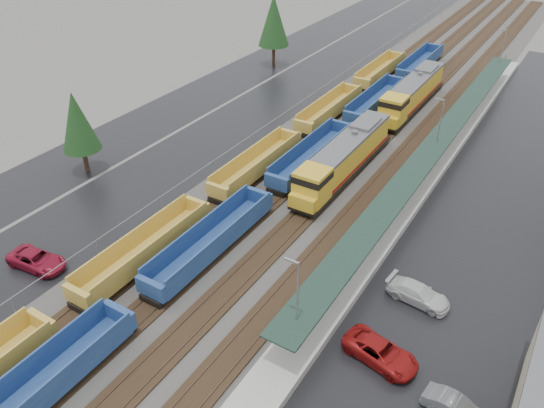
{
  "coord_description": "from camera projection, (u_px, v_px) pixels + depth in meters",
  "views": [
    {
      "loc": [
        21.13,
        -1.88,
        28.5
      ],
      "look_at": [
        -0.03,
        32.36,
        2.0
      ],
      "focal_mm": 35.0,
      "sensor_mm": 36.0,
      "label": 1
    }
  ],
  "objects": [
    {
      "name": "well_string_yellow",
      "position": [
        208.0,
        202.0,
        49.97
      ],
      "size": [
        2.62,
        100.23,
        2.33
      ],
      "color": "gold",
      "rests_on": "ground"
    },
    {
      "name": "parked_car_east_b",
      "position": [
        381.0,
        352.0,
        35.42
      ],
      "size": [
        3.4,
        5.61,
        1.45
      ],
      "primitive_type": "imported",
      "rotation": [
        0.0,
        0.0,
        1.37
      ],
      "color": "maroon",
      "rests_on": "ground"
    },
    {
      "name": "station_platform",
      "position": [
        433.0,
        163.0,
        57.24
      ],
      "size": [
        3.0,
        80.0,
        8.0
      ],
      "color": "#9E9B93",
      "rests_on": "ground"
    },
    {
      "name": "parked_car_east_c",
      "position": [
        418.0,
        294.0,
        40.16
      ],
      "size": [
        2.46,
        5.08,
        1.42
      ],
      "primitive_type": "imported",
      "rotation": [
        0.0,
        0.0,
        1.47
      ],
      "color": "silver",
      "rests_on": "ground"
    },
    {
      "name": "parked_car_west_c",
      "position": [
        37.0,
        260.0,
        43.53
      ],
      "size": [
        2.88,
        5.32,
        1.42
      ],
      "primitive_type": "imported",
      "rotation": [
        0.0,
        0.0,
        1.68
      ],
      "color": "maroon",
      "rests_on": "ground"
    },
    {
      "name": "trackbed",
      "position": [
        384.0,
        117.0,
        68.83
      ],
      "size": [
        14.6,
        160.0,
        0.22
      ],
      "color": "black",
      "rests_on": "ground"
    },
    {
      "name": "well_string_blue",
      "position": [
        268.0,
        193.0,
        51.27
      ],
      "size": [
        2.71,
        105.79,
        2.4
      ],
      "color": "navy",
      "rests_on": "ground"
    },
    {
      "name": "tree_west_far",
      "position": [
        274.0,
        20.0,
        82.2
      ],
      "size": [
        4.84,
        4.84,
        11.0
      ],
      "color": "#332316",
      "rests_on": "ground"
    },
    {
      "name": "ballast_strip",
      "position": [
        384.0,
        117.0,
        68.89
      ],
      "size": [
        20.0,
        160.0,
        0.08
      ],
      "primitive_type": "cube",
      "color": "#302D2B",
      "rests_on": "ground"
    },
    {
      "name": "west_parking_lot",
      "position": [
        285.0,
        95.0,
        75.49
      ],
      "size": [
        10.0,
        160.0,
        0.02
      ],
      "primitive_type": "cube",
      "color": "black",
      "rests_on": "ground"
    },
    {
      "name": "east_commuter_lot",
      "position": [
        524.0,
        193.0,
        53.46
      ],
      "size": [
        16.0,
        100.0,
        0.02
      ],
      "primitive_type": "cube",
      "color": "black",
      "rests_on": "ground"
    },
    {
      "name": "tree_west_near",
      "position": [
        77.0,
        121.0,
        54.06
      ],
      "size": [
        3.96,
        3.96,
        9.0
      ],
      "color": "#332316",
      "rests_on": "ground"
    },
    {
      "name": "locomotive_lead",
      "position": [
        343.0,
        159.0,
        54.66
      ],
      "size": [
        2.9,
        19.09,
        4.32
      ],
      "color": "black",
      "rests_on": "ground"
    },
    {
      "name": "chainlink_fence",
      "position": [
        314.0,
        95.0,
        71.09
      ],
      "size": [
        0.08,
        160.04,
        2.02
      ],
      "color": "gray",
      "rests_on": "ground"
    },
    {
      "name": "locomotive_trail",
      "position": [
        411.0,
        94.0,
        69.58
      ],
      "size": [
        2.9,
        19.09,
        4.32
      ],
      "color": "black",
      "rests_on": "ground"
    },
    {
      "name": "west_road",
      "position": [
        228.0,
        82.0,
        79.88
      ],
      "size": [
        9.0,
        160.0,
        0.02
      ],
      "primitive_type": "cube",
      "color": "black",
      "rests_on": "ground"
    }
  ]
}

